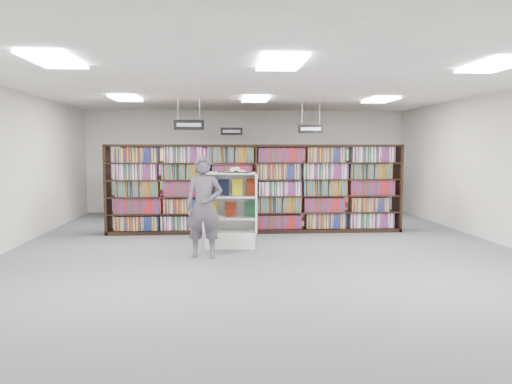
{
  "coord_description": "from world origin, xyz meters",
  "views": [
    {
      "loc": [
        -0.82,
        -9.83,
        2.01
      ],
      "look_at": [
        -0.09,
        0.5,
        1.1
      ],
      "focal_mm": 35.0,
      "sensor_mm": 36.0,
      "label": 1
    }
  ],
  "objects": [
    {
      "name": "shopper",
      "position": [
        -1.13,
        -0.7,
        0.94
      ],
      "size": [
        0.72,
        0.51,
        1.87
      ],
      "primitive_type": "imported",
      "rotation": [
        0.0,
        0.0,
        -0.09
      ],
      "color": "#514C56",
      "rests_on": "floor"
    },
    {
      "name": "troffer_back_right",
      "position": [
        3.0,
        2.0,
        3.16
      ],
      "size": [
        0.6,
        1.2,
        0.04
      ],
      "primitive_type": "cube",
      "color": "white",
      "rests_on": "ceiling"
    },
    {
      "name": "aisle_sign_center",
      "position": [
        -0.5,
        5.0,
        2.53
      ],
      "size": [
        0.65,
        0.02,
        0.8
      ],
      "color": "#B2B2B7",
      "rests_on": "ceiling"
    },
    {
      "name": "aisle_sign_right",
      "position": [
        1.5,
        3.0,
        2.53
      ],
      "size": [
        0.65,
        0.02,
        0.8
      ],
      "color": "#B2B2B7",
      "rests_on": "ceiling"
    },
    {
      "name": "bookshelf_row_near",
      "position": [
        0.0,
        2.0,
        1.05
      ],
      "size": [
        7.0,
        0.6,
        2.1
      ],
      "color": "black",
      "rests_on": "floor"
    },
    {
      "name": "ceiling",
      "position": [
        0.0,
        0.0,
        3.2
      ],
      "size": [
        10.0,
        12.0,
        0.1
      ],
      "primitive_type": "cube",
      "color": "white",
      "rests_on": "wall_back"
    },
    {
      "name": "troffer_front_center",
      "position": [
        0.0,
        -3.0,
        3.16
      ],
      "size": [
        0.6,
        1.2,
        0.04
      ],
      "primitive_type": "cube",
      "color": "white",
      "rests_on": "ceiling"
    },
    {
      "name": "troffer_back_center",
      "position": [
        0.0,
        2.0,
        3.16
      ],
      "size": [
        0.6,
        1.2,
        0.04
      ],
      "primitive_type": "cube",
      "color": "white",
      "rests_on": "ceiling"
    },
    {
      "name": "wall_back",
      "position": [
        0.0,
        6.0,
        1.6
      ],
      "size": [
        10.0,
        0.1,
        3.2
      ],
      "primitive_type": "cube",
      "color": "silver",
      "rests_on": "ground"
    },
    {
      "name": "wall_front",
      "position": [
        0.0,
        -6.0,
        1.6
      ],
      "size": [
        10.0,
        0.1,
        3.2
      ],
      "primitive_type": "cube",
      "color": "silver",
      "rests_on": "ground"
    },
    {
      "name": "floor",
      "position": [
        0.0,
        0.0,
        0.0
      ],
      "size": [
        12.0,
        12.0,
        0.0
      ],
      "primitive_type": "plane",
      "color": "#59595F",
      "rests_on": "ground"
    },
    {
      "name": "bookshelf_row_far",
      "position": [
        0.0,
        5.7,
        1.05
      ],
      "size": [
        7.0,
        0.6,
        2.1
      ],
      "color": "black",
      "rests_on": "floor"
    },
    {
      "name": "bookshelf_row_mid",
      "position": [
        0.0,
        4.0,
        1.05
      ],
      "size": [
        7.0,
        0.6,
        2.1
      ],
      "color": "black",
      "rests_on": "floor"
    },
    {
      "name": "wall_left",
      "position": [
        -5.0,
        0.0,
        1.6
      ],
      "size": [
        0.1,
        12.0,
        3.2
      ],
      "primitive_type": "cube",
      "color": "silver",
      "rests_on": "ground"
    },
    {
      "name": "endcap_display",
      "position": [
        -0.63,
        0.26,
        0.5
      ],
      "size": [
        1.13,
        0.62,
        1.53
      ],
      "rotation": [
        0.0,
        0.0,
        -0.07
      ],
      "color": "white",
      "rests_on": "floor"
    },
    {
      "name": "troffer_front_left",
      "position": [
        -3.0,
        -3.0,
        3.16
      ],
      "size": [
        0.6,
        1.2,
        0.04
      ],
      "primitive_type": "cube",
      "color": "white",
      "rests_on": "ceiling"
    },
    {
      "name": "wall_right",
      "position": [
        5.0,
        0.0,
        1.6
      ],
      "size": [
        0.1,
        12.0,
        3.2
      ],
      "primitive_type": "cube",
      "color": "silver",
      "rests_on": "ground"
    },
    {
      "name": "aisle_sign_left",
      "position": [
        -1.5,
        1.0,
        2.53
      ],
      "size": [
        0.65,
        0.02,
        0.8
      ],
      "color": "#B2B2B7",
      "rests_on": "ceiling"
    },
    {
      "name": "troffer_back_left",
      "position": [
        -3.0,
        2.0,
        3.16
      ],
      "size": [
        0.6,
        1.2,
        0.04
      ],
      "primitive_type": "cube",
      "color": "white",
      "rests_on": "ceiling"
    },
    {
      "name": "open_book",
      "position": [
        -0.53,
        0.19,
        1.56
      ],
      "size": [
        0.74,
        0.58,
        0.13
      ],
      "rotation": [
        0.0,
        0.0,
        -0.35
      ],
      "color": "black",
      "rests_on": "endcap_display"
    },
    {
      "name": "troffer_front_right",
      "position": [
        3.0,
        -3.0,
        3.16
      ],
      "size": [
        0.6,
        1.2,
        0.04
      ],
      "primitive_type": "cube",
      "color": "white",
      "rests_on": "ceiling"
    }
  ]
}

